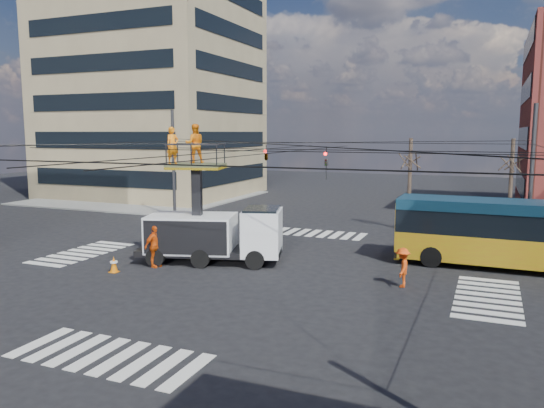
{
  "coord_description": "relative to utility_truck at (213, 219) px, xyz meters",
  "views": [
    {
      "loc": [
        9.88,
        -21.57,
        6.39
      ],
      "look_at": [
        -0.14,
        2.56,
        2.83
      ],
      "focal_mm": 35.0,
      "sensor_mm": 36.0,
      "label": 1
    }
  ],
  "objects": [
    {
      "name": "ground",
      "position": [
        2.6,
        -0.96,
        -2.15
      ],
      "size": [
        120.0,
        120.0,
        0.0
      ],
      "primitive_type": "plane",
      "color": "black",
      "rests_on": "ground"
    },
    {
      "name": "sidewalk_nw",
      "position": [
        -18.4,
        20.04,
        -2.09
      ],
      "size": [
        18.0,
        18.0,
        0.12
      ],
      "primitive_type": "cube",
      "color": "slate",
      "rests_on": "ground"
    },
    {
      "name": "crosswalks",
      "position": [
        2.6,
        -0.96,
        -2.14
      ],
      "size": [
        22.4,
        22.4,
        0.02
      ],
      "primitive_type": null,
      "color": "silver",
      "rests_on": "ground"
    },
    {
      "name": "building_tower",
      "position": [
        -19.38,
        23.02,
        12.85
      ],
      "size": [
        18.06,
        16.06,
        30.0
      ],
      "color": "#8D7B59",
      "rests_on": "ground"
    },
    {
      "name": "overhead_network",
      "position": [
        2.52,
        -0.55,
        2.14
      ],
      "size": [
        24.24,
        24.24,
        8.0
      ],
      "color": "#2D2D30",
      "rests_on": "ground"
    },
    {
      "name": "tree_a",
      "position": [
        7.6,
        12.54,
        2.47
      ],
      "size": [
        2.0,
        2.0,
        6.0
      ],
      "color": "#382B21",
      "rests_on": "ground"
    },
    {
      "name": "tree_b",
      "position": [
        13.6,
        12.54,
        2.47
      ],
      "size": [
        2.0,
        2.0,
        6.0
      ],
      "color": "#382B21",
      "rests_on": "ground"
    },
    {
      "name": "utility_truck",
      "position": [
        0.0,
        0.0,
        0.0
      ],
      "size": [
        7.37,
        4.23,
        6.78
      ],
      "rotation": [
        0.0,
        0.0,
        0.29
      ],
      "color": "black",
      "rests_on": "ground"
    },
    {
      "name": "city_bus",
      "position": [
        14.07,
        4.25,
        -0.43
      ],
      "size": [
        11.6,
        2.72,
        3.2
      ],
      "rotation": [
        0.0,
        0.0,
        -0.01
      ],
      "color": "gold",
      "rests_on": "ground"
    },
    {
      "name": "traffic_cone",
      "position": [
        -3.31,
        -3.44,
        -1.78
      ],
      "size": [
        0.36,
        0.36,
        0.75
      ],
      "primitive_type": "cone",
      "color": "orange",
      "rests_on": "ground"
    },
    {
      "name": "worker_ground",
      "position": [
        -2.11,
        -1.93,
        -1.14
      ],
      "size": [
        0.74,
        1.27,
        2.02
      ],
      "primitive_type": "imported",
      "rotation": [
        0.0,
        0.0,
        1.35
      ],
      "color": "#DE500E",
      "rests_on": "ground"
    },
    {
      "name": "flagger",
      "position": [
        9.27,
        -0.72,
        -1.33
      ],
      "size": [
        0.69,
        1.11,
        1.65
      ],
      "primitive_type": "imported",
      "rotation": [
        0.0,
        0.0,
        -1.5
      ],
      "color": "#FF4B10",
      "rests_on": "ground"
    }
  ]
}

